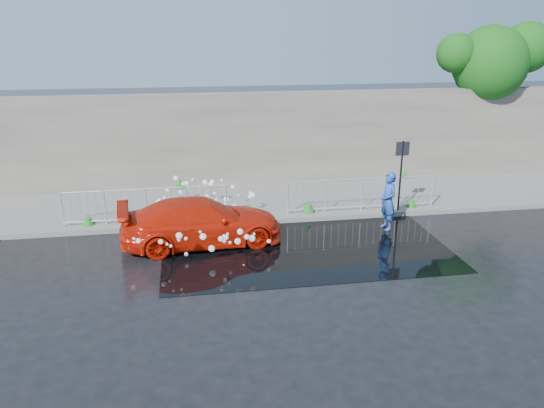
% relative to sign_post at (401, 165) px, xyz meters
% --- Properties ---
extents(ground, '(90.00, 90.00, 0.00)m').
position_rel_sign_post_xyz_m(ground, '(-4.20, -3.10, -1.72)').
color(ground, black).
rests_on(ground, ground).
extents(pavement, '(30.00, 4.00, 0.15)m').
position_rel_sign_post_xyz_m(pavement, '(-4.20, 1.90, -1.65)').
color(pavement, '#60605C').
rests_on(pavement, ground).
extents(curb, '(30.00, 0.25, 0.16)m').
position_rel_sign_post_xyz_m(curb, '(-4.20, -0.10, -1.64)').
color(curb, '#60605C').
rests_on(curb, ground).
extents(retaining_wall, '(30.00, 0.60, 3.50)m').
position_rel_sign_post_xyz_m(retaining_wall, '(-4.20, 4.10, 0.18)').
color(retaining_wall, '#575149').
rests_on(retaining_wall, pavement).
extents(puddle, '(8.00, 5.00, 0.01)m').
position_rel_sign_post_xyz_m(puddle, '(-3.70, -2.10, -1.72)').
color(puddle, black).
rests_on(puddle, ground).
extents(sign_post, '(0.45, 0.06, 2.50)m').
position_rel_sign_post_xyz_m(sign_post, '(0.00, 0.00, 0.00)').
color(sign_post, black).
rests_on(sign_post, ground).
extents(tree, '(4.79, 2.98, 6.22)m').
position_rel_sign_post_xyz_m(tree, '(5.49, 4.31, 3.01)').
color(tree, '#332114').
rests_on(tree, ground).
extents(railing_left, '(5.05, 0.05, 1.10)m').
position_rel_sign_post_xyz_m(railing_left, '(-8.20, 0.25, -0.99)').
color(railing_left, silver).
rests_on(railing_left, pavement).
extents(railing_right, '(5.05, 0.05, 1.10)m').
position_rel_sign_post_xyz_m(railing_right, '(-1.20, 0.25, -0.99)').
color(railing_right, silver).
rests_on(railing_right, pavement).
extents(weeds, '(12.17, 3.93, 0.43)m').
position_rel_sign_post_xyz_m(weeds, '(-4.48, 1.41, -1.39)').
color(weeds, '#165519').
rests_on(weeds, pavement).
extents(water_spray, '(3.58, 5.51, 1.03)m').
position_rel_sign_post_xyz_m(water_spray, '(-6.42, -0.63, -0.99)').
color(water_spray, white).
rests_on(water_spray, ground).
extents(red_car, '(4.76, 2.32, 1.33)m').
position_rel_sign_post_xyz_m(red_car, '(-6.56, -1.46, -1.06)').
color(red_car, red).
rests_on(red_car, ground).
extents(person, '(0.52, 0.71, 1.81)m').
position_rel_sign_post_xyz_m(person, '(-0.86, -1.19, -0.82)').
color(person, '#2145A5').
rests_on(person, ground).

